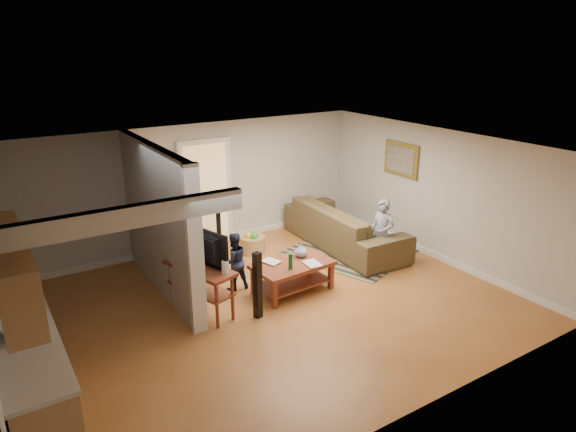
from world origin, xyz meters
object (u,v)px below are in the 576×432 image
at_px(sofa, 344,246).
at_px(speaker_left, 258,285).
at_px(tv_console, 201,270).
at_px(child, 380,265).
at_px(coffee_table, 293,269).
at_px(speaker_right, 219,226).
at_px(toddler, 235,288).
at_px(toy_basket, 253,244).

distance_m(sofa, speaker_left, 3.32).
relative_size(tv_console, child, 1.03).
height_order(sofa, child, child).
distance_m(coffee_table, speaker_right, 2.39).
xyz_separation_m(tv_console, child, (3.53, -0.15, -0.71)).
bearing_deg(coffee_table, speaker_left, -154.27).
bearing_deg(toddler, tv_console, 33.12).
bearing_deg(speaker_left, coffee_table, 9.92).
height_order(sofa, speaker_left, speaker_left).
xyz_separation_m(tv_console, toy_basket, (1.80, 1.67, -0.52)).
distance_m(sofa, coffee_table, 2.28).
relative_size(tv_console, toy_basket, 2.62).
bearing_deg(coffee_table, toy_basket, 82.97).
bearing_deg(child, toy_basket, -154.79).
bearing_deg(sofa, toddler, 102.92).
xyz_separation_m(coffee_table, tv_console, (-1.58, 0.15, 0.30)).
bearing_deg(toy_basket, speaker_left, -116.97).
bearing_deg(coffee_table, toddler, 143.39).
bearing_deg(speaker_right, sofa, -5.90).
relative_size(speaker_right, toy_basket, 1.90).
xyz_separation_m(speaker_right, child, (2.20, -2.38, -0.48)).
bearing_deg(sofa, child, -177.67).
relative_size(sofa, tv_console, 2.24).
distance_m(toy_basket, toddler, 1.61).
bearing_deg(tv_console, speaker_right, 42.29).
xyz_separation_m(coffee_table, child, (1.95, -0.01, -0.40)).
height_order(coffee_table, toy_basket, coffee_table).
bearing_deg(tv_console, coffee_table, -22.18).
xyz_separation_m(toy_basket, toddler, (-1.02, -1.23, -0.18)).
height_order(coffee_table, toddler, coffee_table).
relative_size(sofa, toy_basket, 5.87).
distance_m(coffee_table, speaker_left, 1.04).
bearing_deg(sofa, coffee_table, 121.86).
distance_m(speaker_left, child, 2.97).
xyz_separation_m(speaker_left, speaker_right, (0.69, 2.83, -0.05)).
relative_size(tv_console, speaker_left, 1.24).
distance_m(child, toddler, 2.82).
relative_size(speaker_right, child, 0.74).
bearing_deg(toddler, coffee_table, 146.69).
xyz_separation_m(coffee_table, speaker_left, (-0.93, -0.45, 0.13)).
relative_size(tv_console, speaker_right, 1.38).
height_order(toy_basket, toddler, toddler).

